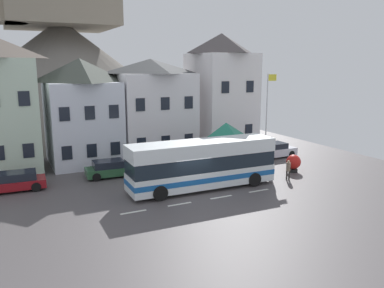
% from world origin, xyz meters
% --- Properties ---
extents(ground_plane, '(40.00, 60.00, 0.07)m').
position_xyz_m(ground_plane, '(0.00, -0.00, -0.03)').
color(ground_plane, '#504B4C').
extents(townhouse_01, '(5.85, 6.68, 9.11)m').
position_xyz_m(townhouse_01, '(-4.69, 12.31, 4.56)').
color(townhouse_01, silver).
rests_on(townhouse_01, ground_plane).
extents(townhouse_02, '(6.78, 6.97, 9.11)m').
position_xyz_m(townhouse_02, '(1.81, 12.45, 4.55)').
color(townhouse_02, white).
rests_on(townhouse_02, ground_plane).
extents(townhouse_03, '(5.50, 6.33, 11.63)m').
position_xyz_m(townhouse_03, '(9.23, 12.13, 5.81)').
color(townhouse_03, white).
rests_on(townhouse_03, ground_plane).
extents(hilltop_castle, '(38.72, 38.72, 23.17)m').
position_xyz_m(hilltop_castle, '(-3.11, 33.98, 7.93)').
color(hilltop_castle, slate).
rests_on(hilltop_castle, ground_plane).
extents(transit_bus, '(10.64, 2.78, 3.39)m').
position_xyz_m(transit_bus, '(1.26, 0.93, 1.71)').
color(transit_bus, white).
rests_on(transit_bus, ground_plane).
extents(bus_shelter, '(3.60, 3.60, 3.93)m').
position_xyz_m(bus_shelter, '(5.33, 4.56, 3.15)').
color(bus_shelter, '#473D33').
rests_on(bus_shelter, ground_plane).
extents(parked_car_00, '(4.26, 2.04, 1.37)m').
position_xyz_m(parked_car_00, '(11.65, 6.30, 0.67)').
color(parked_car_00, silver).
rests_on(parked_car_00, ground_plane).
extents(parked_car_01, '(4.04, 2.02, 1.30)m').
position_xyz_m(parked_car_01, '(-10.52, 6.21, 0.64)').
color(parked_car_01, maroon).
rests_on(parked_car_01, ground_plane).
extents(parked_car_02, '(3.90, 1.99, 1.31)m').
position_xyz_m(parked_car_02, '(-3.82, 6.65, 0.64)').
color(parked_car_02, '#2B5B36').
rests_on(parked_car_02, ground_plane).
extents(pedestrian_00, '(0.34, 0.35, 1.59)m').
position_xyz_m(pedestrian_00, '(7.31, 1.20, 0.89)').
color(pedestrian_00, '#38332D').
rests_on(pedestrian_00, ground_plane).
extents(pedestrian_01, '(0.32, 0.32, 1.54)m').
position_xyz_m(pedestrian_01, '(8.00, -0.13, 0.90)').
color(pedestrian_01, '#38332D').
rests_on(pedestrian_01, ground_plane).
extents(public_bench, '(1.50, 0.48, 0.87)m').
position_xyz_m(public_bench, '(6.32, 6.66, 0.47)').
color(public_bench, '#473828').
rests_on(public_bench, ground_plane).
extents(flagpole, '(0.95, 0.10, 7.82)m').
position_xyz_m(flagpole, '(9.89, 5.18, 4.49)').
color(flagpole, silver).
rests_on(flagpole, ground_plane).
extents(harbour_buoy, '(1.17, 1.17, 1.42)m').
position_xyz_m(harbour_buoy, '(9.89, 1.47, 0.79)').
color(harbour_buoy, black).
rests_on(harbour_buoy, ground_plane).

